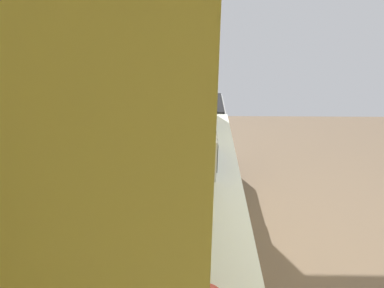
% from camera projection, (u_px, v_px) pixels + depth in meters
% --- Properties ---
extents(ground_plane, '(6.46, 6.46, 0.00)m').
position_uv_depth(ground_plane, '(336.00, 277.00, 2.57)').
color(ground_plane, brown).
extents(wall_back, '(4.16, 0.12, 2.84)m').
position_uv_depth(wall_back, '(135.00, 112.00, 1.91)').
color(wall_back, '#DAD07C').
rests_on(wall_back, ground_plane).
extents(counter_run, '(3.22, 0.63, 0.89)m').
position_uv_depth(counter_run, '(195.00, 280.00, 2.01)').
color(counter_run, '#E0D075').
rests_on(counter_run, ground_plane).
extents(upper_cabinets, '(2.11, 0.32, 0.72)m').
position_uv_depth(upper_cabinets, '(163.00, 58.00, 1.36)').
color(upper_cabinets, '#E5D273').
extents(oven_range, '(0.59, 0.62, 1.07)m').
position_uv_depth(oven_range, '(196.00, 139.00, 3.68)').
color(oven_range, '#B7BABF').
rests_on(oven_range, ground_plane).
extents(microwave, '(0.46, 0.33, 0.30)m').
position_uv_depth(microwave, '(193.00, 146.00, 2.32)').
color(microwave, white).
rests_on(microwave, counter_run).
extents(kettle, '(0.22, 0.16, 0.16)m').
position_uv_depth(kettle, '(200.00, 119.00, 2.95)').
color(kettle, black).
rests_on(kettle, counter_run).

